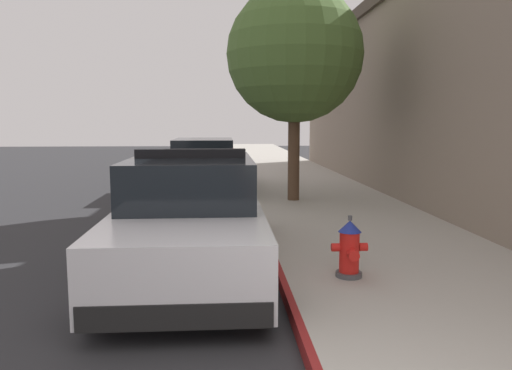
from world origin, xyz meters
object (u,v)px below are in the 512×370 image
(police_cruiser, at_px, (192,218))
(fire_hydrant, at_px, (350,249))
(parked_car_silver_ahead, at_px, (204,168))
(street_tree, at_px, (295,55))

(police_cruiser, distance_m, fire_hydrant, 2.18)
(police_cruiser, bearing_deg, parked_car_silver_ahead, 90.89)
(police_cruiser, height_order, street_tree, street_tree)
(police_cruiser, distance_m, parked_car_silver_ahead, 7.47)
(parked_car_silver_ahead, height_order, fire_hydrant, parked_car_silver_ahead)
(parked_car_silver_ahead, distance_m, fire_hydrant, 8.65)
(parked_car_silver_ahead, bearing_deg, police_cruiser, -89.11)
(fire_hydrant, relative_size, street_tree, 0.15)
(street_tree, bearing_deg, fire_hydrant, -91.65)
(street_tree, bearing_deg, police_cruiser, -112.66)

